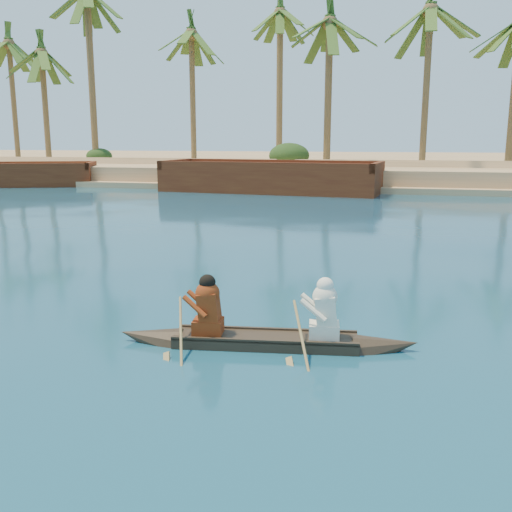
% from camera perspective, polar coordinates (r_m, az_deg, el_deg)
% --- Properties ---
extents(sandy_embankment, '(150.00, 51.00, 1.50)m').
position_cam_1_polar(sandy_embankment, '(59.43, 18.39, 8.50)').
color(sandy_embankment, tan).
rests_on(sandy_embankment, ground).
extents(palm_grove, '(110.00, 14.00, 16.00)m').
position_cam_1_polar(palm_grove, '(47.76, 20.05, 16.75)').
color(palm_grove, '#376222').
rests_on(palm_grove, ground).
extents(shrub_cluster, '(100.00, 6.00, 2.40)m').
position_cam_1_polar(shrub_cluster, '(44.08, 19.88, 8.37)').
color(shrub_cluster, '#1F3011').
rests_on(shrub_cluster, ground).
extents(canoe, '(4.76, 1.27, 1.30)m').
position_cam_1_polar(canoe, '(9.03, 0.95, -7.47)').
color(canoe, '#31261B').
rests_on(canoe, ground).
extents(barge_left, '(11.87, 7.67, 1.88)m').
position_cam_1_polar(barge_left, '(43.17, -23.42, 7.33)').
color(barge_left, '#632C15').
rests_on(barge_left, ground).
extents(barge_mid, '(13.55, 5.57, 2.20)m').
position_cam_1_polar(barge_mid, '(35.24, 1.47, 7.70)').
color(barge_mid, '#632C15').
rests_on(barge_mid, ground).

